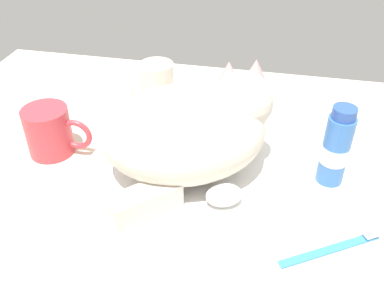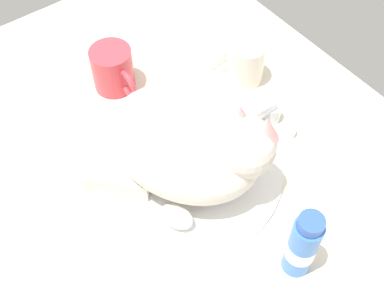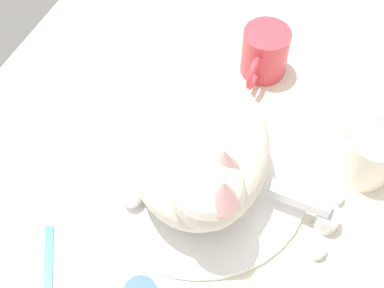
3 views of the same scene
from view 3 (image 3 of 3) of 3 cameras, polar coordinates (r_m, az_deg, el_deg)
The scene contains 9 objects.
ground_plane at distance 87.57cm, azimuth 0.69°, elevation -3.86°, with size 110.00×82.50×3.00cm, color silver.
sink_basin at distance 85.83cm, azimuth 0.70°, elevation -3.16°, with size 33.77×33.77×1.07cm, color white.
faucet at distance 82.38cm, azimuth 12.70°, elevation -6.90°, with size 12.22×10.94×5.50cm.
cat at distance 78.22cm, azimuth 0.72°, elevation -0.76°, with size 31.72×30.27×17.61cm.
coffee_mug at distance 97.02cm, azimuth 7.39°, elevation 9.18°, with size 12.19×8.02×8.84cm.
rinse_cup at distance 87.10cm, azimuth 17.71°, elevation -1.37°, with size 7.14×7.14×8.60cm.
soap_dish at distance 94.79cm, azimuth 16.43°, elevation 1.72°, with size 9.00×6.40×1.20cm, color white.
soap_bar at distance 93.51cm, azimuth 16.67°, elevation 2.33°, with size 6.46×4.84×2.13cm, color white.
toothbrush at distance 80.62cm, azimuth -14.54°, elevation -13.60°, with size 14.10×9.31×1.60cm.
Camera 3 is at (41.42, 17.48, 73.65)cm, focal length 52.27 mm.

